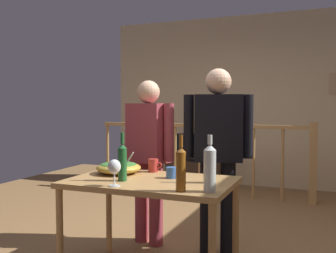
{
  "coord_description": "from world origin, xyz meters",
  "views": [
    {
      "loc": [
        1.02,
        -3.3,
        1.29
      ],
      "look_at": [
        -0.16,
        -0.37,
        1.13
      ],
      "focal_mm": 41.35,
      "sensor_mm": 36.0,
      "label": 1
    }
  ],
  "objects_px": {
    "tv_console": "(195,173)",
    "mug_red": "(153,165)",
    "wine_glass": "(114,168)",
    "serving_table": "(151,190)",
    "flat_screen_tv": "(195,145)",
    "wine_bottle_dark": "(210,165)",
    "wine_bottle_green": "(122,161)",
    "wine_bottle_amber": "(181,168)",
    "salad_bowl": "(119,167)",
    "person_standing_left": "(149,149)",
    "person_standing_right": "(218,145)",
    "stair_railing": "(229,151)",
    "wine_bottle_clear": "(210,167)",
    "mug_blue": "(172,173)"
  },
  "relations": [
    {
      "from": "tv_console",
      "to": "mug_red",
      "type": "distance_m",
      "value": 3.2
    },
    {
      "from": "wine_glass",
      "to": "mug_red",
      "type": "xyz_separation_m",
      "value": [
        0.01,
        0.62,
        -0.07
      ]
    },
    {
      "from": "mug_red",
      "to": "wine_glass",
      "type": "bearing_deg",
      "value": -91.18
    },
    {
      "from": "serving_table",
      "to": "flat_screen_tv",
      "type": "bearing_deg",
      "value": 102.55
    },
    {
      "from": "wine_bottle_dark",
      "to": "wine_bottle_green",
      "type": "bearing_deg",
      "value": -164.58
    },
    {
      "from": "tv_console",
      "to": "wine_bottle_amber",
      "type": "height_order",
      "value": "wine_bottle_amber"
    },
    {
      "from": "salad_bowl",
      "to": "wine_bottle_dark",
      "type": "xyz_separation_m",
      "value": [
        0.79,
        -0.09,
        0.07
      ]
    },
    {
      "from": "wine_bottle_dark",
      "to": "person_standing_left",
      "type": "xyz_separation_m",
      "value": [
        -0.77,
        0.63,
        0.02
      ]
    },
    {
      "from": "person_standing_right",
      "to": "stair_railing",
      "type": "bearing_deg",
      "value": -96.58
    },
    {
      "from": "tv_console",
      "to": "flat_screen_tv",
      "type": "bearing_deg",
      "value": -90.0
    },
    {
      "from": "mug_red",
      "to": "person_standing_right",
      "type": "distance_m",
      "value": 0.6
    },
    {
      "from": "salad_bowl",
      "to": "wine_bottle_dark",
      "type": "height_order",
      "value": "wine_bottle_dark"
    },
    {
      "from": "serving_table",
      "to": "wine_bottle_clear",
      "type": "bearing_deg",
      "value": -24.38
    },
    {
      "from": "wine_bottle_green",
      "to": "wine_bottle_clear",
      "type": "relative_size",
      "value": 0.97
    },
    {
      "from": "wine_bottle_green",
      "to": "mug_red",
      "type": "distance_m",
      "value": 0.45
    },
    {
      "from": "mug_red",
      "to": "mug_blue",
      "type": "bearing_deg",
      "value": -39.81
    },
    {
      "from": "wine_bottle_clear",
      "to": "person_standing_left",
      "type": "distance_m",
      "value": 1.25
    },
    {
      "from": "wine_bottle_green",
      "to": "flat_screen_tv",
      "type": "bearing_deg",
      "value": 99.39
    },
    {
      "from": "mug_red",
      "to": "wine_bottle_amber",
      "type": "bearing_deg",
      "value": -52.67
    },
    {
      "from": "stair_railing",
      "to": "wine_bottle_green",
      "type": "relative_size",
      "value": 9.02
    },
    {
      "from": "wine_bottle_clear",
      "to": "person_standing_right",
      "type": "distance_m",
      "value": 0.93
    },
    {
      "from": "wine_glass",
      "to": "person_standing_left",
      "type": "relative_size",
      "value": 0.12
    },
    {
      "from": "salad_bowl",
      "to": "mug_blue",
      "type": "distance_m",
      "value": 0.47
    },
    {
      "from": "person_standing_right",
      "to": "mug_red",
      "type": "bearing_deg",
      "value": 22.26
    },
    {
      "from": "mug_red",
      "to": "salad_bowl",
      "type": "bearing_deg",
      "value": -142.54
    },
    {
      "from": "wine_bottle_clear",
      "to": "mug_blue",
      "type": "distance_m",
      "value": 0.53
    },
    {
      "from": "wine_bottle_clear",
      "to": "mug_blue",
      "type": "bearing_deg",
      "value": 138.75
    },
    {
      "from": "wine_bottle_dark",
      "to": "wine_glass",
      "type": "bearing_deg",
      "value": -147.96
    },
    {
      "from": "serving_table",
      "to": "mug_red",
      "type": "bearing_deg",
      "value": 110.8
    },
    {
      "from": "wine_bottle_amber",
      "to": "wine_bottle_dark",
      "type": "bearing_deg",
      "value": 73.93
    },
    {
      "from": "wine_bottle_dark",
      "to": "mug_blue",
      "type": "height_order",
      "value": "wine_bottle_dark"
    },
    {
      "from": "salad_bowl",
      "to": "person_standing_right",
      "type": "xyz_separation_m",
      "value": [
        0.68,
        0.54,
        0.16
      ]
    },
    {
      "from": "wine_bottle_green",
      "to": "wine_bottle_clear",
      "type": "distance_m",
      "value": 0.7
    },
    {
      "from": "person_standing_right",
      "to": "tv_console",
      "type": "bearing_deg",
      "value": -85.23
    },
    {
      "from": "stair_railing",
      "to": "person_standing_left",
      "type": "relative_size",
      "value": 2.08
    },
    {
      "from": "stair_railing",
      "to": "mug_blue",
      "type": "distance_m",
      "value": 2.69
    },
    {
      "from": "wine_bottle_dark",
      "to": "wine_bottle_clear",
      "type": "distance_m",
      "value": 0.29
    },
    {
      "from": "tv_console",
      "to": "wine_bottle_green",
      "type": "distance_m",
      "value": 3.63
    },
    {
      "from": "wine_bottle_green",
      "to": "mug_blue",
      "type": "height_order",
      "value": "wine_bottle_green"
    },
    {
      "from": "salad_bowl",
      "to": "wine_bottle_clear",
      "type": "xyz_separation_m",
      "value": [
        0.86,
        -0.37,
        0.1
      ]
    },
    {
      "from": "salad_bowl",
      "to": "mug_red",
      "type": "relative_size",
      "value": 2.98
    },
    {
      "from": "salad_bowl",
      "to": "wine_bottle_amber",
      "type": "distance_m",
      "value": 0.82
    },
    {
      "from": "wine_bottle_dark",
      "to": "wine_bottle_amber",
      "type": "bearing_deg",
      "value": -106.07
    },
    {
      "from": "stair_railing",
      "to": "person_standing_right",
      "type": "bearing_deg",
      "value": -79.64
    },
    {
      "from": "wine_bottle_green",
      "to": "wine_bottle_amber",
      "type": "height_order",
      "value": "wine_bottle_amber"
    },
    {
      "from": "stair_railing",
      "to": "person_standing_left",
      "type": "distance_m",
      "value": 2.14
    },
    {
      "from": "wine_glass",
      "to": "person_standing_left",
      "type": "distance_m",
      "value": 1.01
    },
    {
      "from": "tv_console",
      "to": "mug_blue",
      "type": "distance_m",
      "value": 3.45
    },
    {
      "from": "wine_bottle_green",
      "to": "wine_bottle_amber",
      "type": "distance_m",
      "value": 0.54
    },
    {
      "from": "salad_bowl",
      "to": "flat_screen_tv",
      "type": "bearing_deg",
      "value": 97.08
    }
  ]
}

